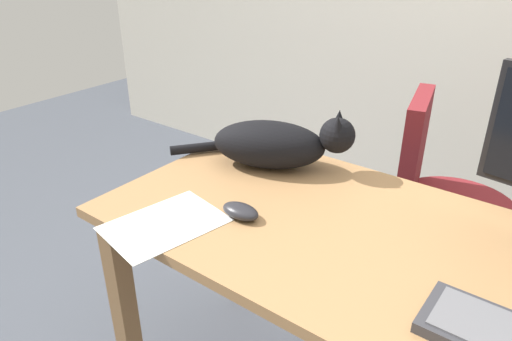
% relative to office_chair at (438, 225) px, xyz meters
% --- Properties ---
extents(desk, '(1.59, 0.71, 0.75)m').
position_rel_office_chair_xyz_m(desk, '(0.10, -0.76, 0.26)').
color(desk, '#9E7247').
rests_on(desk, ground_plane).
extents(office_chair, '(0.49, 0.48, 0.90)m').
position_rel_office_chair_xyz_m(office_chair, '(0.00, 0.00, 0.00)').
color(office_chair, black).
rests_on(office_chair, ground_plane).
extents(cat, '(0.57, 0.31, 0.20)m').
position_rel_office_chair_xyz_m(cat, '(-0.40, -0.57, 0.45)').
color(cat, black).
rests_on(cat, desk).
extents(computer_mouse, '(0.11, 0.06, 0.04)m').
position_rel_office_chair_xyz_m(computer_mouse, '(-0.30, -0.88, 0.38)').
color(computer_mouse, '#232328').
rests_on(computer_mouse, desk).
extents(paper_sheet, '(0.26, 0.33, 0.00)m').
position_rel_office_chair_xyz_m(paper_sheet, '(-0.43, -1.03, 0.37)').
color(paper_sheet, white).
rests_on(paper_sheet, desk).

